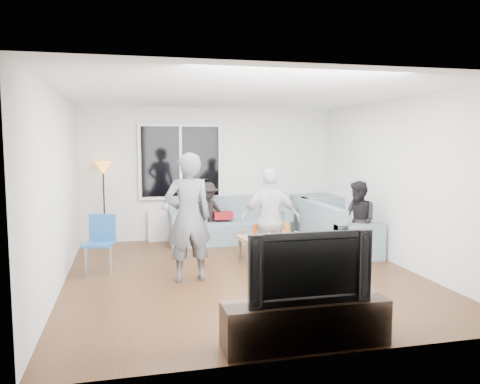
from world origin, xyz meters
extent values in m
cube|color=#56351C|center=(0.00, 0.00, -0.02)|extent=(5.00, 5.50, 0.04)
cube|color=white|center=(0.00, 0.00, 2.62)|extent=(5.00, 5.50, 0.04)
cube|color=silver|center=(0.00, 2.77, 1.30)|extent=(5.00, 0.04, 2.60)
cube|color=silver|center=(0.00, -2.77, 1.30)|extent=(5.00, 0.04, 2.60)
cube|color=silver|center=(-2.52, 0.00, 1.30)|extent=(0.04, 5.50, 2.60)
cube|color=silver|center=(2.52, 0.00, 1.30)|extent=(0.04, 5.50, 2.60)
cube|color=white|center=(-0.60, 2.69, 1.55)|extent=(1.62, 0.06, 1.47)
cube|color=black|center=(-0.60, 2.65, 1.55)|extent=(1.50, 0.02, 1.35)
cube|color=white|center=(-0.60, 2.64, 1.55)|extent=(0.05, 0.03, 1.35)
cube|color=silver|center=(-0.60, 2.65, 0.31)|extent=(1.30, 0.12, 0.62)
imported|color=#2A6A2D|center=(-0.41, 2.62, 0.80)|extent=(0.23, 0.21, 0.35)
imported|color=white|center=(-0.88, 2.62, 0.71)|extent=(0.17, 0.17, 0.17)
cube|color=slate|center=(2.09, 2.27, 0.42)|extent=(0.85, 0.85, 0.85)
cube|color=gold|center=(-0.57, 2.25, 0.51)|extent=(0.43, 0.39, 0.14)
cube|color=maroon|center=(0.17, 2.33, 0.51)|extent=(0.38, 0.32, 0.13)
cube|color=#A58850|center=(0.69, 0.73, 0.20)|extent=(1.18, 0.75, 0.40)
cylinder|color=maroon|center=(0.71, 0.62, 0.49)|extent=(0.17, 0.17, 0.17)
imported|color=#525257|center=(-0.80, -0.12, 0.89)|extent=(0.68, 0.48, 1.79)
imported|color=silver|center=(0.46, 0.14, 0.77)|extent=(0.95, 0.52, 1.54)
imported|color=black|center=(2.02, 0.37, 0.65)|extent=(0.54, 0.67, 1.31)
imported|color=black|center=(-0.13, 2.30, 0.58)|extent=(0.80, 0.53, 1.17)
cube|color=#35261A|center=(0.01, -2.50, 0.22)|extent=(1.60, 0.40, 0.44)
imported|color=black|center=(0.01, -2.50, 0.78)|extent=(1.19, 0.16, 0.68)
cylinder|color=black|center=(0.76, 0.86, 0.51)|extent=(0.07, 0.07, 0.23)
cylinder|color=black|center=(1.07, 0.87, 0.50)|extent=(0.07, 0.07, 0.20)
cylinder|color=orange|center=(0.90, 0.65, 0.52)|extent=(0.07, 0.07, 0.24)
cylinder|color=#BC400B|center=(0.40, 0.79, 0.50)|extent=(0.07, 0.07, 0.19)
camera|label=1|loc=(-1.61, -6.60, 1.94)|focal=35.58mm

